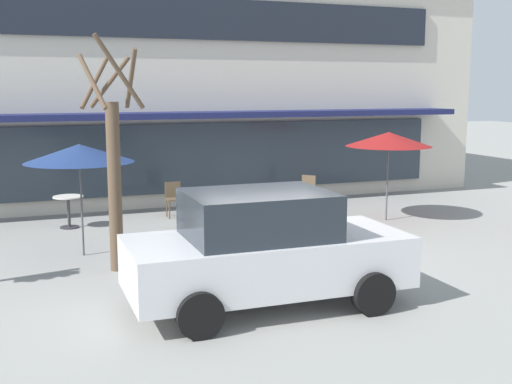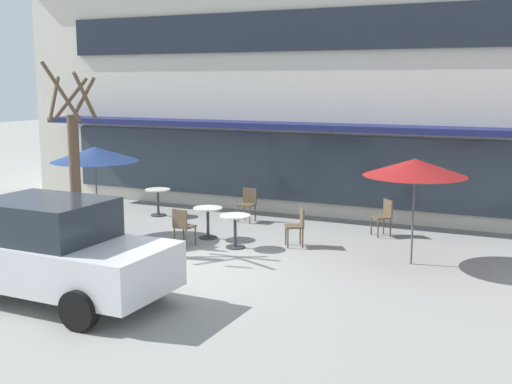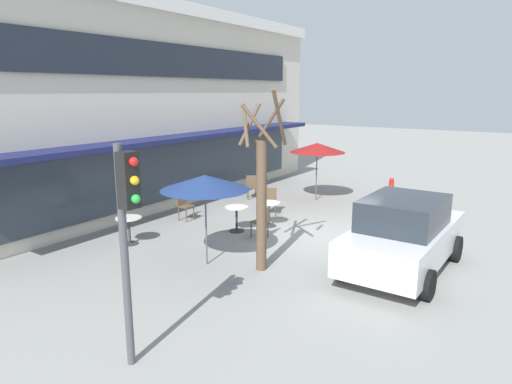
# 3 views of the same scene
# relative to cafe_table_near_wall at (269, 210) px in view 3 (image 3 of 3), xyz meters

# --- Properties ---
(ground_plane) EXTENTS (80.00, 80.00, 0.00)m
(ground_plane) POSITION_rel_cafe_table_near_wall_xyz_m (-0.07, -1.96, -0.52)
(ground_plane) COLOR gray
(building_facade) EXTENTS (18.73, 9.10, 7.09)m
(building_facade) POSITION_rel_cafe_table_near_wall_xyz_m (-0.07, 8.00, 3.03)
(building_facade) COLOR beige
(building_facade) RESTS_ON ground
(cafe_table_near_wall) EXTENTS (0.70, 0.70, 0.76)m
(cafe_table_near_wall) POSITION_rel_cafe_table_near_wall_xyz_m (0.00, 0.00, 0.00)
(cafe_table_near_wall) COLOR #333338
(cafe_table_near_wall) RESTS_ON ground
(cafe_table_streetside) EXTENTS (0.70, 0.70, 0.76)m
(cafe_table_streetside) POSITION_rel_cafe_table_near_wall_xyz_m (-3.55, 2.27, 0.00)
(cafe_table_streetside) COLOR #333338
(cafe_table_streetside) RESTS_ON ground
(cafe_table_by_tree) EXTENTS (0.70, 0.70, 0.76)m
(cafe_table_by_tree) POSITION_rel_cafe_table_near_wall_xyz_m (-0.99, 0.52, 0.00)
(cafe_table_by_tree) COLOR #333338
(cafe_table_by_tree) RESTS_ON ground
(patio_umbrella_green_folded) EXTENTS (2.10, 2.10, 2.20)m
(patio_umbrella_green_folded) POSITION_rel_cafe_table_near_wall_xyz_m (-3.52, -0.43, 1.51)
(patio_umbrella_green_folded) COLOR #4C4C51
(patio_umbrella_green_folded) RESTS_ON ground
(patio_umbrella_cream_folded) EXTENTS (2.10, 2.10, 2.20)m
(patio_umbrella_cream_folded) POSITION_rel_cafe_table_near_wall_xyz_m (3.91, 0.33, 1.51)
(patio_umbrella_cream_folded) COLOR #4C4C51
(patio_umbrella_cream_folded) RESTS_ON ground
(cafe_chair_0) EXTENTS (0.45, 0.45, 0.89)m
(cafe_chair_0) POSITION_rel_cafe_table_near_wall_xyz_m (-1.11, -0.45, 0.01)
(cafe_chair_0) COLOR brown
(cafe_chair_0) RESTS_ON ground
(cafe_chair_1) EXTENTS (0.41, 0.41, 0.89)m
(cafe_chair_1) POSITION_rel_cafe_table_near_wall_xyz_m (-0.93, 2.65, 0.01)
(cafe_chair_1) COLOR brown
(cafe_chair_1) RESTS_ON ground
(cafe_chair_2) EXTENTS (0.57, 0.57, 0.89)m
(cafe_chair_2) POSITION_rel_cafe_table_near_wall_xyz_m (2.80, 2.55, 0.01)
(cafe_chair_2) COLOR brown
(cafe_chair_2) RESTS_ON ground
(cafe_chair_3) EXTENTS (0.55, 0.55, 0.89)m
(cafe_chair_3) POSITION_rel_cafe_table_near_wall_xyz_m (1.24, 0.71, 0.01)
(cafe_chair_3) COLOR brown
(cafe_chair_3) RESTS_ON ground
(parked_sedan) EXTENTS (4.23, 2.08, 1.76)m
(parked_sedan) POSITION_rel_cafe_table_near_wall_xyz_m (-1.29, -4.47, 0.36)
(parked_sedan) COLOR silver
(parked_sedan) RESTS_ON ground
(street_tree) EXTENTS (1.08, 1.09, 4.16)m
(street_tree) POSITION_rel_cafe_table_near_wall_xyz_m (-3.07, -1.71, 1.35)
(street_tree) COLOR brown
(street_tree) RESTS_ON ground
(traffic_light_pole) EXTENTS (0.26, 0.44, 3.40)m
(traffic_light_pole) POSITION_rel_cafe_table_near_wall_xyz_m (-7.35, -2.20, 1.78)
(traffic_light_pole) COLOR #47474C
(traffic_light_pole) RESTS_ON ground
(fire_hydrant) EXTENTS (0.36, 0.20, 0.71)m
(fire_hydrant) POSITION_rel_cafe_table_near_wall_xyz_m (6.38, -1.80, -0.16)
(fire_hydrant) COLOR red
(fire_hydrant) RESTS_ON ground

